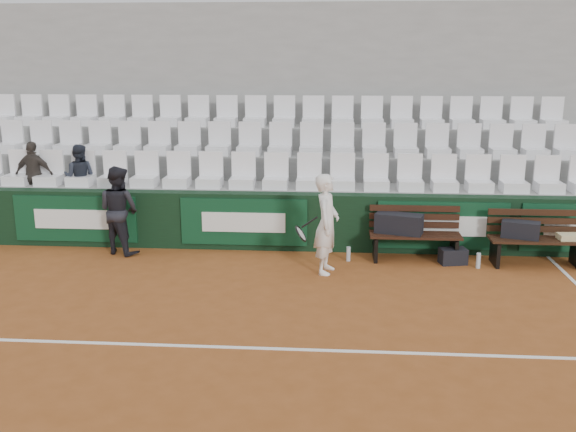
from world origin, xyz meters
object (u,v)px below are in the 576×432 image
Objects in this scene: sports_bag_ground at (453,256)px; water_bottle_near at (348,254)px; bench_right at (536,252)px; spectator_c at (78,152)px; ball_kid at (119,210)px; tennis_player at (327,224)px; spectator_b at (32,151)px; water_bottle_far at (478,261)px; sports_bag_left at (399,224)px; bench_left at (415,247)px; sports_bag_right at (521,230)px.

water_bottle_near is (-1.71, 0.02, -0.01)m from sports_bag_ground.
spectator_c is (-7.98, 1.12, 1.38)m from bench_right.
sports_bag_ground is 6.91m from spectator_c.
ball_kid is (-5.63, 0.20, 0.63)m from sports_bag_ground.
sports_bag_ground is 1.71m from water_bottle_near.
spectator_b is (-5.44, 1.71, 0.84)m from tennis_player.
water_bottle_far is 0.16× the size of tennis_player.
water_bottle_near is at bearing -167.87° from sports_bag_left.
bench_left is 6.16× the size of water_bottle_near.
sports_bag_left reaches higher than bench_right.
bench_right is 3.52× the size of sports_bag_ground.
bench_right is at bearing 174.62° from spectator_b.
bench_right is at bearing -4.14° from bench_left.
bench_right is at bearing 168.75° from spectator_c.
ball_kid reaches higher than water_bottle_far.
sports_bag_right reaches higher than bench_right.
ball_kid reaches higher than sports_bag_right.
water_bottle_far is (-0.96, -0.22, -0.10)m from bench_right.
sports_bag_left is 1.02m from sports_bag_ground.
spectator_c is (-7.72, 1.08, 1.01)m from sports_bag_right.
spectator_c reaches higher than tennis_player.
sports_bag_ground is at bearing -0.70° from water_bottle_near.
water_bottle_near is 0.15× the size of tennis_player.
sports_bag_right is 3.20m from tennis_player.
ball_kid is at bearing 134.31° from spectator_c.
sports_bag_right is 0.87m from water_bottle_far.
sports_bag_left reaches higher than water_bottle_far.
sports_bag_ground is 5.66m from ball_kid.
spectator_b is (-7.52, 1.14, 1.49)m from sports_bag_ground.
water_bottle_near is 2.09m from water_bottle_far.
water_bottle_near is (-1.10, -0.14, -0.10)m from bench_left.
water_bottle_far is at bearing 8.63° from tennis_player.
sports_bag_ground is 0.36× the size of spectator_c.
water_bottle_far is at bearing -159.36° from ball_kid.
bench_right is 5.97× the size of water_bottle_far.
ball_kid is (-3.92, 0.18, 0.64)m from water_bottle_near.
bench_left is at bearing 159.98° from water_bottle_far.
tennis_player reaches higher than sports_bag_left.
tennis_player is (-1.46, -0.73, 0.56)m from bench_left.
bench_left is 0.95× the size of tennis_player.
water_bottle_near is 0.96m from tennis_player.
spectator_b reaches higher than sports_bag_left.
ball_kid is (-3.55, 0.77, -0.03)m from tennis_player.
bench_right is 1.21× the size of spectator_b.
sports_bag_ground is at bearing 151.64° from water_bottle_far.
sports_bag_right is 7.86m from spectator_c.
spectator_b is (-5.81, 1.12, 1.50)m from water_bottle_near.
spectator_c is (-4.95, 1.12, 1.48)m from water_bottle_near.
ball_kid is at bearing 155.37° from spectator_b.
water_bottle_near is at bearing -158.17° from ball_kid.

